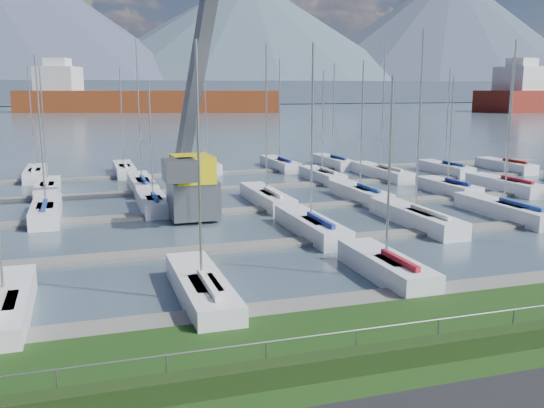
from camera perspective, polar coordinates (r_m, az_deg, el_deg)
name	(u,v)px	position (r m, az deg, el deg)	size (l,w,h in m)	color
path	(435,406)	(18.39, 15.07, -17.91)	(160.00, 2.00, 0.04)	black
water	(99,108)	(276.70, -15.96, 8.65)	(800.00, 540.00, 0.20)	#435562
hedge	(390,356)	(20.22, 11.05, -13.88)	(80.00, 0.70, 0.70)	#1D3012
fence	(385,326)	(20.20, 10.59, -11.25)	(0.04, 0.04, 80.00)	gray
foothill	(94,92)	(346.53, -16.42, 10.07)	(900.00, 80.00, 12.00)	#404C5E
mountains	(99,27)	(423.04, -15.97, 15.70)	(1190.00, 360.00, 115.00)	#3D4D5A
docks	(214,213)	(44.28, -5.50, -0.81)	(90.00, 41.60, 0.25)	slate
crane	(195,137)	(42.75, -7.26, 6.25)	(5.56, 13.22, 22.35)	slate
cargo_ship_mid	(138,101)	(230.10, -12.51, 9.42)	(95.39, 46.22, 21.50)	brown
sailboat_fleet	(194,131)	(47.01, -7.33, 6.80)	(74.69, 49.41, 13.77)	navy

